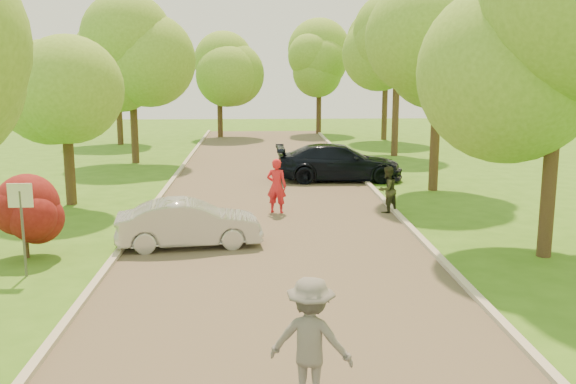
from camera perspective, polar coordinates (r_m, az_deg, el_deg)
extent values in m
plane|color=#376A19|center=(11.41, -0.19, -13.42)|extent=(100.00, 100.00, 0.00)
cube|color=#4C4438|center=(18.98, -1.28, -3.39)|extent=(8.00, 60.00, 0.01)
cube|color=#B2AD9E|center=(19.30, -13.41, -3.28)|extent=(0.18, 60.00, 0.12)
cube|color=#B2AD9E|center=(19.49, 10.72, -3.03)|extent=(0.18, 60.00, 0.12)
cylinder|color=#59595E|center=(15.78, -22.47, -3.49)|extent=(0.06, 0.06, 2.00)
cube|color=white|center=(15.60, -22.72, -0.28)|extent=(0.55, 0.04, 0.55)
cylinder|color=#382619|center=(17.48, -22.24, -4.32)|extent=(0.12, 0.12, 0.70)
sphere|color=#590F0F|center=(17.30, -22.42, -1.92)|extent=(1.70, 1.70, 1.70)
cylinder|color=#382619|center=(23.53, -18.89, 2.72)|extent=(0.36, 0.36, 3.15)
sphere|color=#5D8F27|center=(23.32, -19.32, 9.63)|extent=(4.20, 4.20, 4.20)
sphere|color=#5D8F27|center=(23.15, -17.90, 11.27)|extent=(3.15, 3.15, 3.15)
cylinder|color=#382619|center=(33.08, -13.51, 5.82)|extent=(0.36, 0.36, 3.83)
sphere|color=#5D8F27|center=(32.96, -13.78, 11.63)|extent=(4.80, 4.80, 4.80)
sphere|color=#5D8F27|center=(32.86, -12.57, 12.94)|extent=(3.60, 3.60, 3.60)
cylinder|color=#382619|center=(17.24, 22.20, 0.80)|extent=(0.36, 0.36, 3.83)
sphere|color=#5D8F27|center=(17.02, 23.05, 12.18)|extent=(5.00, 5.00, 5.00)
cylinder|color=#382619|center=(25.51, 12.90, 3.89)|extent=(0.36, 0.36, 3.38)
sphere|color=#5D8F27|center=(25.33, 13.19, 10.65)|extent=(4.40, 4.40, 4.40)
sphere|color=#5D8F27|center=(25.53, 14.71, 12.07)|extent=(3.30, 3.30, 3.30)
cylinder|color=#382619|center=(35.29, 9.52, 6.46)|extent=(0.36, 0.36, 4.05)
sphere|color=#5D8F27|center=(35.20, 9.71, 12.29)|extent=(5.20, 5.20, 5.20)
sphere|color=#5D8F27|center=(35.40, 11.02, 13.50)|extent=(3.90, 3.90, 3.90)
cylinder|color=#382619|center=(41.38, -14.76, 6.59)|extent=(0.36, 0.36, 3.60)
sphere|color=#5D8F27|center=(41.28, -14.99, 11.15)|extent=(5.00, 5.00, 5.00)
sphere|color=#5D8F27|center=(41.14, -14.00, 12.25)|extent=(3.75, 3.75, 3.75)
cylinder|color=#382619|center=(43.31, 8.58, 7.15)|extent=(0.36, 0.36, 3.83)
sphere|color=#5D8F27|center=(43.22, 8.71, 11.67)|extent=(5.00, 5.00, 5.00)
sphere|color=#5D8F27|center=(43.39, 9.73, 12.63)|extent=(3.75, 3.75, 3.75)
cylinder|color=#382619|center=(44.56, -6.07, 7.03)|extent=(0.36, 0.36, 3.38)
sphere|color=#5D8F27|center=(44.46, -6.15, 11.05)|extent=(4.80, 4.80, 4.80)
sphere|color=#5D8F27|center=(44.43, -5.22, 12.00)|extent=(3.60, 3.60, 3.60)
cylinder|color=#382619|center=(46.69, 2.75, 7.39)|extent=(0.36, 0.36, 3.60)
sphere|color=#5D8F27|center=(46.60, 2.79, 11.45)|extent=(5.00, 5.00, 5.00)
sphere|color=#5D8F27|center=(46.69, 3.74, 12.36)|extent=(3.75, 3.75, 3.75)
imported|color=#B1B1B6|center=(17.32, -8.78, -2.79)|extent=(3.97, 1.84, 1.26)
imported|color=black|center=(27.23, 4.54, 2.63)|extent=(5.34, 2.17, 1.55)
imported|color=slate|center=(9.05, 2.03, -13.10)|extent=(1.32, 0.99, 1.81)
imported|color=red|center=(20.99, -1.03, 0.53)|extent=(0.76, 0.61, 1.82)
imported|color=#2D321E|center=(21.33, 8.82, 0.20)|extent=(0.95, 0.92, 1.55)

